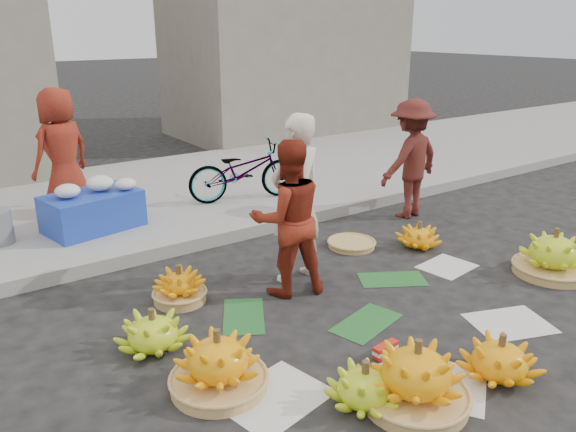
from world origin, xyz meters
TOP-DOWN VIEW (x-y plane):
  - ground at (0.00, 0.00)m, footprint 80.00×80.00m
  - curb at (0.00, 2.20)m, footprint 40.00×0.25m
  - sidewalk at (0.00, 4.30)m, footprint 40.00×4.00m
  - building_right at (4.50, 7.70)m, footprint 5.00×3.00m
  - newspaper_scatter at (0.00, -0.80)m, footprint 3.20×1.80m
  - banana_leaves at (-0.10, 0.20)m, footprint 2.00×1.00m
  - banana_bunch_0 at (-1.56, -0.28)m, footprint 0.70×0.70m
  - banana_bunch_1 at (-0.84, -0.99)m, footprint 0.65×0.65m
  - banana_bunch_2 at (-0.56, -1.18)m, footprint 0.72×0.72m
  - banana_bunch_3 at (0.16, -1.31)m, footprint 0.62×0.62m
  - banana_bunch_4 at (2.12, -0.52)m, footprint 0.74×0.74m
  - banana_bunch_5 at (1.56, 0.75)m, footprint 0.60×0.60m
  - banana_bunch_6 at (-1.74, 0.46)m, footprint 0.57×0.57m
  - banana_bunch_7 at (-1.24, 1.08)m, footprint 0.48×0.48m
  - basket_spare at (0.94, 1.20)m, footprint 0.67×0.67m
  - incense_stack at (-0.32, -0.65)m, footprint 0.23×0.10m
  - vendor_cream at (-0.07, 0.88)m, footprint 0.65×0.47m
  - vendor_red at (-0.30, 0.69)m, footprint 0.83×0.72m
  - man_striped at (2.28, 1.63)m, footprint 1.05×0.68m
  - flower_table at (-1.38, 3.15)m, footprint 1.15×0.85m
  - flower_vendor at (-1.47, 3.95)m, footprint 0.91×0.78m
  - bicycle at (0.69, 3.16)m, footprint 0.88×1.63m

SIDE VIEW (x-z plane):
  - ground at x=0.00m, z-range 0.00..0.00m
  - newspaper_scatter at x=0.00m, z-range 0.00..0.01m
  - banana_leaves at x=-0.10m, z-range 0.00..0.01m
  - basket_spare at x=0.94m, z-range 0.00..0.06m
  - incense_stack at x=-0.32m, z-range 0.01..0.10m
  - sidewalk at x=0.00m, z-range 0.00..0.12m
  - curb at x=0.00m, z-range 0.00..0.15m
  - banana_bunch_5 at x=1.56m, z-range -0.02..0.29m
  - banana_bunch_1 at x=-0.84m, z-range -0.02..0.30m
  - banana_bunch_7 at x=-1.24m, z-range -0.04..0.32m
  - banana_bunch_6 at x=-1.74m, z-range -0.02..0.32m
  - banana_bunch_3 at x=0.16m, z-range -0.02..0.32m
  - banana_bunch_0 at x=-1.56m, z-range -0.03..0.43m
  - banana_bunch_2 at x=-0.56m, z-range -0.03..0.45m
  - banana_bunch_4 at x=2.12m, z-range -0.03..0.46m
  - flower_table at x=-1.38m, z-range 0.07..0.67m
  - bicycle at x=0.69m, z-range 0.12..0.93m
  - vendor_red at x=-0.30m, z-range 0.00..1.47m
  - man_striped at x=2.28m, z-range 0.00..1.54m
  - vendor_cream at x=-0.07m, z-range 0.00..1.65m
  - flower_vendor at x=-1.47m, z-range 0.12..1.71m
  - building_right at x=4.50m, z-range 0.00..5.00m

